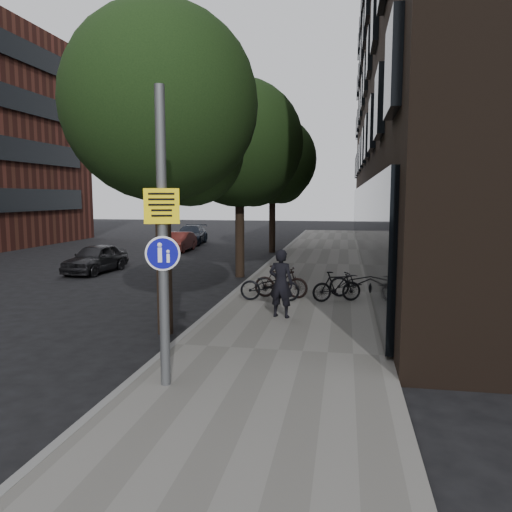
% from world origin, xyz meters
% --- Properties ---
extents(ground, '(120.00, 120.00, 0.00)m').
position_xyz_m(ground, '(0.00, 0.00, 0.00)').
color(ground, black).
rests_on(ground, ground).
extents(sidewalk, '(4.50, 60.00, 0.12)m').
position_xyz_m(sidewalk, '(0.25, 10.00, 0.06)').
color(sidewalk, slate).
rests_on(sidewalk, ground).
extents(curb_edge, '(0.15, 60.00, 0.13)m').
position_xyz_m(curb_edge, '(-2.00, 10.00, 0.07)').
color(curb_edge, slate).
rests_on(curb_edge, ground).
extents(building_right_dark_brick, '(12.00, 40.00, 18.00)m').
position_xyz_m(building_right_dark_brick, '(8.50, 22.00, 9.00)').
color(building_right_dark_brick, black).
rests_on(building_right_dark_brick, ground).
extents(street_tree_near, '(4.40, 4.40, 7.50)m').
position_xyz_m(street_tree_near, '(-2.53, 4.64, 5.11)').
color(street_tree_near, black).
rests_on(street_tree_near, ground).
extents(street_tree_mid, '(5.00, 5.00, 7.80)m').
position_xyz_m(street_tree_mid, '(-2.53, 13.14, 5.11)').
color(street_tree_mid, black).
rests_on(street_tree_mid, ground).
extents(street_tree_far, '(5.00, 5.00, 7.80)m').
position_xyz_m(street_tree_far, '(-2.53, 22.14, 5.11)').
color(street_tree_far, black).
rests_on(street_tree_far, ground).
extents(signpost, '(0.54, 0.20, 4.83)m').
position_xyz_m(signpost, '(-1.34, 1.14, 2.56)').
color(signpost, '#595B5E').
rests_on(signpost, sidewalk).
extents(pedestrian, '(0.72, 0.55, 1.77)m').
position_xyz_m(pedestrian, '(-0.05, 6.09, 1.01)').
color(pedestrian, black).
rests_on(pedestrian, sidewalk).
extents(parked_bike_facade_near, '(1.85, 0.74, 0.95)m').
position_xyz_m(parked_bike_facade_near, '(2.00, 9.04, 0.60)').
color(parked_bike_facade_near, black).
rests_on(parked_bike_facade_near, sidewalk).
extents(parked_bike_facade_far, '(1.56, 0.95, 0.91)m').
position_xyz_m(parked_bike_facade_far, '(1.33, 8.31, 0.57)').
color(parked_bike_facade_far, black).
rests_on(parked_bike_facade_far, sidewalk).
extents(parked_bike_curb_near, '(1.81, 0.72, 0.93)m').
position_xyz_m(parked_bike_curb_near, '(-0.64, 8.08, 0.59)').
color(parked_bike_curb_near, black).
rests_on(parked_bike_curb_near, sidewalk).
extents(parked_bike_curb_far, '(1.68, 0.56, 1.00)m').
position_xyz_m(parked_bike_curb_far, '(-0.36, 8.55, 0.62)').
color(parked_bike_curb_far, black).
rests_on(parked_bike_curb_far, sidewalk).
extents(parked_car_near, '(1.69, 3.66, 1.21)m').
position_xyz_m(parked_car_near, '(-8.89, 13.05, 0.61)').
color(parked_car_near, black).
rests_on(parked_car_near, ground).
extents(parked_car_mid, '(1.27, 3.46, 1.13)m').
position_xyz_m(parked_car_mid, '(-8.06, 21.53, 0.57)').
color(parked_car_mid, maroon).
rests_on(parked_car_mid, ground).
extents(parked_car_far, '(2.27, 4.59, 1.28)m').
position_xyz_m(parked_car_far, '(-8.75, 25.95, 0.64)').
color(parked_car_far, black).
rests_on(parked_car_far, ground).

